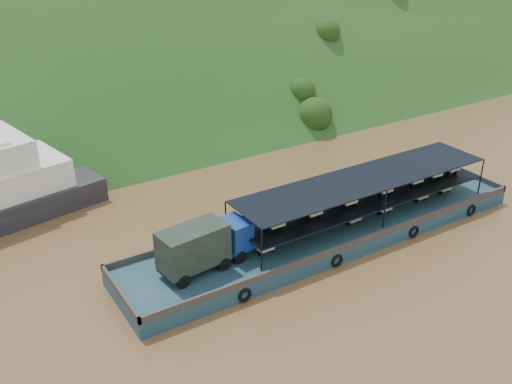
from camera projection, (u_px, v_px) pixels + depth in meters
ground at (296, 235)px, 46.74m from camera, size 160.00×160.00×0.00m
hillside at (134, 116)px, 74.11m from camera, size 140.00×39.60×39.60m
cargo_barge at (320, 230)px, 45.19m from camera, size 35.00×7.18×4.67m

